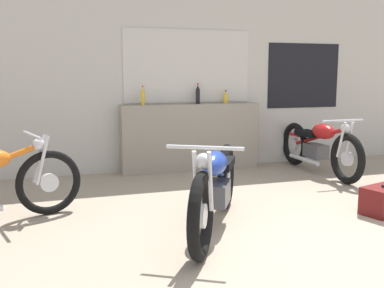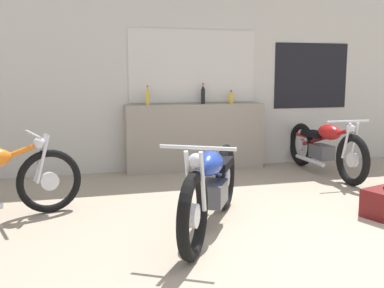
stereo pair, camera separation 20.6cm
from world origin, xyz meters
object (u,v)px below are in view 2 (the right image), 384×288
object	(u,v)px
bottle_center	(231,98)
motorcycle_red	(324,147)
bottle_left_center	(203,95)
motorcycle_blue	(212,186)
bottle_leftmost	(148,97)

from	to	relation	value
bottle_center	motorcycle_red	xyz separation A→B (m)	(1.17, -0.81, -0.70)
bottle_left_center	motorcycle_blue	distance (m)	2.88
bottle_leftmost	motorcycle_blue	world-z (taller)	bottle_leftmost
bottle_center	motorcycle_red	size ratio (longest dim) A/B	0.10
bottle_leftmost	motorcycle_blue	size ratio (longest dim) A/B	0.15
bottle_left_center	bottle_center	size ratio (longest dim) A/B	1.55
bottle_left_center	motorcycle_red	size ratio (longest dim) A/B	0.15
bottle_left_center	motorcycle_blue	bearing A→B (deg)	-104.90
motorcycle_blue	bottle_left_center	bearing A→B (deg)	75.10
bottle_left_center	motorcycle_blue	xyz separation A→B (m)	(-0.72, -2.69, -0.73)
bottle_center	motorcycle_red	bearing A→B (deg)	-34.77
bottle_left_center	bottle_leftmost	bearing A→B (deg)	-175.99
bottle_leftmost	bottle_left_center	world-z (taller)	bottle_left_center
bottle_leftmost	bottle_left_center	distance (m)	0.87
motorcycle_red	bottle_left_center	bearing A→B (deg)	152.47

